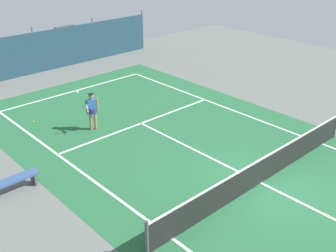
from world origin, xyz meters
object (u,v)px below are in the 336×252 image
at_px(tennis_player, 92,109).
at_px(tennis_ball_midcourt, 164,130).
at_px(tennis_net, 262,170).
at_px(tennis_ball_near_player, 33,122).
at_px(parked_car, 72,40).
at_px(courtside_bench, 14,181).

bearing_deg(tennis_player, tennis_ball_midcourt, 159.58).
xyz_separation_m(tennis_net, tennis_ball_near_player, (-3.45, 9.73, -0.48)).
relative_size(tennis_net, parked_car, 2.37).
bearing_deg(tennis_ball_midcourt, tennis_ball_near_player, 129.66).
bearing_deg(tennis_net, tennis_player, 104.31).
height_order(tennis_net, tennis_player, tennis_player).
relative_size(tennis_player, tennis_ball_midcourt, 24.85).
bearing_deg(courtside_bench, tennis_net, -39.28).
bearing_deg(tennis_player, parked_car, -93.17).
xyz_separation_m(tennis_ball_near_player, courtside_bench, (-2.86, -4.57, 0.34)).
relative_size(tennis_ball_midcourt, courtside_bench, 0.04).
bearing_deg(tennis_ball_midcourt, tennis_net, -93.24).
relative_size(tennis_ball_near_player, parked_car, 0.02).
height_order(tennis_player, tennis_ball_midcourt, tennis_player).
distance_m(tennis_ball_midcourt, courtside_bench, 6.61).
bearing_deg(courtside_bench, parked_car, 52.88).
bearing_deg(courtside_bench, tennis_ball_midcourt, 0.50).
bearing_deg(tennis_ball_midcourt, parked_car, 75.11).
bearing_deg(parked_car, tennis_ball_midcourt, 77.16).
height_order(tennis_player, tennis_ball_near_player, tennis_player).
distance_m(tennis_player, courtside_bench, 4.97).
distance_m(tennis_net, courtside_bench, 8.15).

